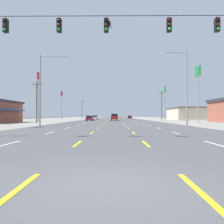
{
  "coord_description": "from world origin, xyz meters",
  "views": [
    {
      "loc": [
        0.13,
        -4.93,
        1.45
      ],
      "look_at": [
        -0.53,
        64.83,
        2.54
      ],
      "focal_mm": 37.39,
      "sensor_mm": 36.0,
      "label": 1
    }
  ],
  "objects_px": {
    "pole_sign_left_row_2": "(62,100)",
    "streetlight_right_row_0": "(184,83)",
    "pole_sign_right_row_1": "(198,80)",
    "pole_sign_left_row_1": "(39,86)",
    "streetlight_left_row_0": "(44,84)",
    "sedan_far_right_far": "(130,117)",
    "suv_center_turn_near": "(114,117)",
    "sedan_far_left_nearest": "(90,118)",
    "hatchback_far_left_mid": "(95,117)",
    "pole_sign_right_row_2": "(165,95)",
    "box_truck_center_turn_midfar": "(114,115)"
  },
  "relations": [
    {
      "from": "pole_sign_left_row_2",
      "to": "streetlight_right_row_0",
      "type": "distance_m",
      "value": 45.52
    },
    {
      "from": "pole_sign_left_row_2",
      "to": "pole_sign_right_row_1",
      "type": "distance_m",
      "value": 40.7
    },
    {
      "from": "pole_sign_left_row_1",
      "to": "streetlight_left_row_0",
      "type": "distance_m",
      "value": 20.41
    },
    {
      "from": "sedan_far_right_far",
      "to": "streetlight_right_row_0",
      "type": "xyz_separation_m",
      "value": [
        2.61,
        -75.22,
        5.18
      ]
    },
    {
      "from": "suv_center_turn_near",
      "to": "pole_sign_right_row_1",
      "type": "relative_size",
      "value": 0.45
    },
    {
      "from": "suv_center_turn_near",
      "to": "pole_sign_left_row_1",
      "type": "distance_m",
      "value": 25.21
    },
    {
      "from": "sedan_far_left_nearest",
      "to": "pole_sign_right_row_1",
      "type": "xyz_separation_m",
      "value": [
        22.94,
        -20.6,
        7.58
      ]
    },
    {
      "from": "sedan_far_right_far",
      "to": "pole_sign_left_row_2",
      "type": "height_order",
      "value": "pole_sign_left_row_2"
    },
    {
      "from": "pole_sign_left_row_1",
      "to": "hatchback_far_left_mid",
      "type": "bearing_deg",
      "value": 74.18
    },
    {
      "from": "sedan_far_left_nearest",
      "to": "streetlight_left_row_0",
      "type": "bearing_deg",
      "value": -94.97
    },
    {
      "from": "pole_sign_left_row_2",
      "to": "pole_sign_right_row_1",
      "type": "bearing_deg",
      "value": -38.45
    },
    {
      "from": "pole_sign_left_row_2",
      "to": "pole_sign_right_row_2",
      "type": "height_order",
      "value": "pole_sign_right_row_2"
    },
    {
      "from": "pole_sign_left_row_2",
      "to": "streetlight_right_row_0",
      "type": "height_order",
      "value": "streetlight_right_row_0"
    },
    {
      "from": "sedan_far_left_nearest",
      "to": "sedan_far_right_far",
      "type": "distance_m",
      "value": 44.44
    },
    {
      "from": "sedan_far_left_nearest",
      "to": "box_truck_center_turn_midfar",
      "type": "height_order",
      "value": "box_truck_center_turn_midfar"
    },
    {
      "from": "sedan_far_right_far",
      "to": "pole_sign_right_row_1",
      "type": "distance_m",
      "value": 63.87
    },
    {
      "from": "hatchback_far_left_mid",
      "to": "streetlight_right_row_0",
      "type": "bearing_deg",
      "value": -72.53
    },
    {
      "from": "sedan_far_right_far",
      "to": "pole_sign_right_row_1",
      "type": "height_order",
      "value": "pole_sign_right_row_1"
    },
    {
      "from": "pole_sign_left_row_2",
      "to": "streetlight_left_row_0",
      "type": "height_order",
      "value": "streetlight_left_row_0"
    },
    {
      "from": "box_truck_center_turn_midfar",
      "to": "streetlight_left_row_0",
      "type": "relative_size",
      "value": 0.73
    },
    {
      "from": "hatchback_far_left_mid",
      "to": "pole_sign_left_row_1",
      "type": "height_order",
      "value": "pole_sign_left_row_1"
    },
    {
      "from": "suv_center_turn_near",
      "to": "pole_sign_right_row_2",
      "type": "height_order",
      "value": "pole_sign_right_row_2"
    },
    {
      "from": "hatchback_far_left_mid",
      "to": "streetlight_left_row_0",
      "type": "distance_m",
      "value": 53.42
    },
    {
      "from": "hatchback_far_left_mid",
      "to": "pole_sign_right_row_2",
      "type": "relative_size",
      "value": 0.39
    },
    {
      "from": "suv_center_turn_near",
      "to": "pole_sign_left_row_1",
      "type": "relative_size",
      "value": 0.45
    },
    {
      "from": "sedan_far_left_nearest",
      "to": "box_truck_center_turn_midfar",
      "type": "distance_m",
      "value": 39.97
    },
    {
      "from": "streetlight_left_row_0",
      "to": "streetlight_right_row_0",
      "type": "bearing_deg",
      "value": -0.0
    },
    {
      "from": "pole_sign_left_row_1",
      "to": "suv_center_turn_near",
      "type": "bearing_deg",
      "value": 46.29
    },
    {
      "from": "hatchback_far_left_mid",
      "to": "pole_sign_right_row_1",
      "type": "bearing_deg",
      "value": -60.46
    },
    {
      "from": "sedan_far_right_far",
      "to": "pole_sign_left_row_1",
      "type": "distance_m",
      "value": 61.39
    },
    {
      "from": "streetlight_left_row_0",
      "to": "hatchback_far_left_mid",
      "type": "bearing_deg",
      "value": 87.02
    },
    {
      "from": "suv_center_turn_near",
      "to": "streetlight_left_row_0",
      "type": "distance_m",
      "value": 38.18
    },
    {
      "from": "sedan_far_left_nearest",
      "to": "suv_center_turn_near",
      "type": "bearing_deg",
      "value": 26.86
    },
    {
      "from": "hatchback_far_left_mid",
      "to": "sedan_far_right_far",
      "type": "relative_size",
      "value": 0.87
    },
    {
      "from": "sedan_far_right_far",
      "to": "streetlight_left_row_0",
      "type": "relative_size",
      "value": 0.45
    },
    {
      "from": "pole_sign_right_row_2",
      "to": "pole_sign_left_row_2",
      "type": "bearing_deg",
      "value": 179.1
    },
    {
      "from": "pole_sign_right_row_2",
      "to": "box_truck_center_turn_midfar",
      "type": "bearing_deg",
      "value": 113.37
    },
    {
      "from": "sedan_far_left_nearest",
      "to": "pole_sign_right_row_2",
      "type": "relative_size",
      "value": 0.44
    },
    {
      "from": "sedan_far_left_nearest",
      "to": "pole_sign_right_row_2",
      "type": "xyz_separation_m",
      "value": [
        21.99,
        4.19,
        6.8
      ]
    },
    {
      "from": "pole_sign_left_row_1",
      "to": "pole_sign_left_row_2",
      "type": "relative_size",
      "value": 1.26
    },
    {
      "from": "pole_sign_left_row_2",
      "to": "streetlight_left_row_0",
      "type": "relative_size",
      "value": 0.88
    },
    {
      "from": "suv_center_turn_near",
      "to": "pole_sign_left_row_2",
      "type": "height_order",
      "value": "pole_sign_left_row_2"
    },
    {
      "from": "pole_sign_right_row_2",
      "to": "streetlight_left_row_0",
      "type": "height_order",
      "value": "pole_sign_right_row_2"
    },
    {
      "from": "pole_sign_left_row_1",
      "to": "streetlight_right_row_0",
      "type": "height_order",
      "value": "pole_sign_left_row_1"
    },
    {
      "from": "pole_sign_right_row_1",
      "to": "streetlight_right_row_0",
      "type": "xyz_separation_m",
      "value": [
        -6.33,
        -12.44,
        -2.4
      ]
    },
    {
      "from": "streetlight_left_row_0",
      "to": "pole_sign_right_row_2",
      "type": "bearing_deg",
      "value": 56.26
    },
    {
      "from": "pole_sign_right_row_2",
      "to": "streetlight_left_row_0",
      "type": "relative_size",
      "value": 1.02
    },
    {
      "from": "streetlight_left_row_0",
      "to": "pole_sign_left_row_1",
      "type": "bearing_deg",
      "value": 109.81
    },
    {
      "from": "sedan_far_left_nearest",
      "to": "pole_sign_right_row_1",
      "type": "relative_size",
      "value": 0.41
    },
    {
      "from": "pole_sign_right_row_2",
      "to": "streetlight_right_row_0",
      "type": "bearing_deg",
      "value": -98.22
    }
  ]
}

